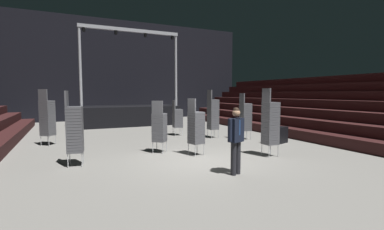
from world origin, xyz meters
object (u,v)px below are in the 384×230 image
(man_with_tie, at_px, (236,137))
(chair_stack_front_right, at_px, (196,127))
(chair_stack_mid_right, at_px, (177,118))
(chair_stack_rear_centre, at_px, (270,123))
(chair_stack_rear_right, at_px, (245,116))
(stage_riser, at_px, (128,114))
(equipment_road_case, at_px, (277,135))
(chair_stack_front_left, at_px, (75,129))
(chair_stack_mid_centre, at_px, (159,127))
(chair_stack_mid_left, at_px, (47,117))
(chair_stack_rear_left, at_px, (213,114))

(man_with_tie, bearing_deg, chair_stack_front_right, -108.90)
(chair_stack_mid_right, bearing_deg, chair_stack_front_right, -9.00)
(chair_stack_rear_centre, bearing_deg, chair_stack_front_right, -116.95)
(chair_stack_rear_right, xyz_separation_m, chair_stack_rear_centre, (-1.26, -3.16, 0.08))
(stage_riser, bearing_deg, chair_stack_mid_right, -77.36)
(chair_stack_mid_right, bearing_deg, man_with_tie, -4.43)
(man_with_tie, bearing_deg, equipment_road_case, -161.49)
(stage_riser, bearing_deg, chair_stack_front_left, -110.00)
(chair_stack_rear_right, distance_m, chair_stack_rear_centre, 3.41)
(chair_stack_mid_centre, height_order, chair_stack_rear_right, chair_stack_rear_right)
(chair_stack_mid_left, distance_m, equipment_road_case, 9.64)
(chair_stack_mid_centre, height_order, chair_stack_rear_left, chair_stack_rear_left)
(chair_stack_mid_centre, bearing_deg, chair_stack_rear_centre, 6.02)
(chair_stack_front_right, bearing_deg, chair_stack_mid_centre, -144.35)
(stage_riser, bearing_deg, chair_stack_rear_centre, -77.88)
(chair_stack_rear_left, xyz_separation_m, equipment_road_case, (1.82, -2.38, -0.80))
(man_with_tie, height_order, equipment_road_case, man_with_tie)
(stage_riser, xyz_separation_m, equipment_road_case, (4.38, -9.56, -0.37))
(chair_stack_mid_centre, relative_size, chair_stack_rear_left, 0.82)
(chair_stack_front_left, relative_size, chair_stack_mid_centre, 1.18)
(chair_stack_mid_centre, height_order, equipment_road_case, chair_stack_mid_centre)
(man_with_tie, relative_size, chair_stack_mid_centre, 0.95)
(chair_stack_front_right, distance_m, chair_stack_rear_right, 4.00)
(stage_riser, distance_m, man_with_tie, 12.68)
(chair_stack_mid_right, relative_size, chair_stack_rear_right, 0.84)
(chair_stack_front_left, distance_m, chair_stack_rear_left, 6.78)
(chair_stack_front_right, xyz_separation_m, chair_stack_mid_right, (1.07, 4.41, -0.08))
(stage_riser, xyz_separation_m, chair_stack_rear_centre, (2.44, -11.38, 0.43))
(chair_stack_mid_left, xyz_separation_m, chair_stack_mid_centre, (3.74, -3.28, -0.21))
(chair_stack_mid_centre, bearing_deg, chair_stack_rear_right, 52.21)
(stage_riser, distance_m, equipment_road_case, 10.53)
(chair_stack_mid_right, relative_size, chair_stack_mid_centre, 0.95)
(chair_stack_mid_left, height_order, chair_stack_mid_right, chair_stack_mid_left)
(chair_stack_front_right, bearing_deg, chair_stack_mid_left, -143.94)
(stage_riser, height_order, chair_stack_rear_left, stage_riser)
(chair_stack_mid_right, distance_m, chair_stack_rear_left, 1.91)
(man_with_tie, xyz_separation_m, chair_stack_front_left, (-3.81, 2.72, 0.10))
(chair_stack_front_left, relative_size, chair_stack_mid_left, 0.96)
(chair_stack_mid_left, xyz_separation_m, chair_stack_rear_right, (8.25, -2.23, -0.08))
(stage_riser, relative_size, chair_stack_rear_right, 3.04)
(equipment_road_case, bearing_deg, chair_stack_mid_right, 129.18)
(chair_stack_mid_left, distance_m, chair_stack_rear_right, 8.55)
(chair_stack_mid_left, bearing_deg, man_with_tie, -16.26)
(chair_stack_mid_left, distance_m, chair_stack_rear_left, 7.21)
(chair_stack_front_right, height_order, chair_stack_rear_right, chair_stack_rear_right)
(chair_stack_mid_centre, xyz_separation_m, chair_stack_rear_centre, (3.24, -2.11, 0.21))
(equipment_road_case, bearing_deg, chair_stack_front_left, -177.19)
(chair_stack_mid_left, relative_size, chair_stack_rear_centre, 1.00)
(stage_riser, height_order, chair_stack_front_right, stage_riser)
(chair_stack_front_left, relative_size, chair_stack_mid_right, 1.24)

